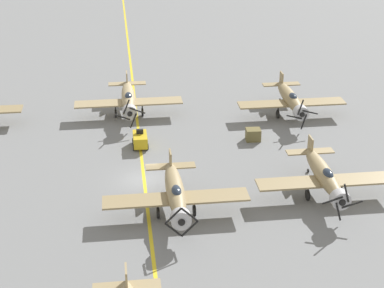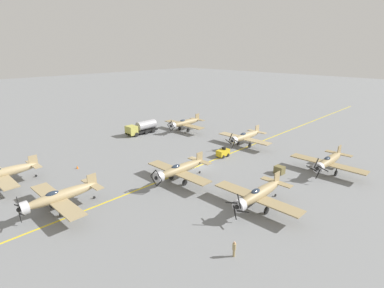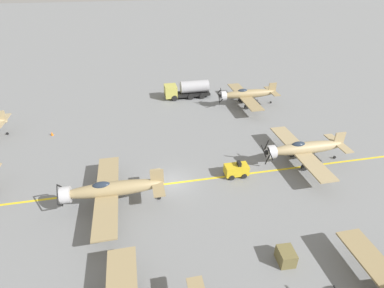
{
  "view_description": "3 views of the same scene",
  "coord_description": "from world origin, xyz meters",
  "px_view_note": "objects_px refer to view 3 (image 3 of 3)",
  "views": [
    {
      "loc": [
        1.98,
        51.86,
        28.1
      ],
      "look_at": [
        -4.48,
        -0.44,
        3.19
      ],
      "focal_mm": 60.0,
      "sensor_mm": 36.0,
      "label": 1
    },
    {
      "loc": [
        -33.09,
        35.14,
        19.55
      ],
      "look_at": [
        2.7,
        -1.57,
        3.17
      ],
      "focal_mm": 28.0,
      "sensor_mm": 36.0,
      "label": 2
    },
    {
      "loc": [
        -25.63,
        3.12,
        20.34
      ],
      "look_at": [
        1.95,
        -2.52,
        3.53
      ],
      "focal_mm": 28.0,
      "sensor_mm": 36.0,
      "label": 3
    }
  ],
  "objects_px": {
    "airplane_near_center": "(303,148)",
    "traffic_cone": "(52,134)",
    "tow_tractor": "(236,170)",
    "supply_crate_by_tanker": "(286,256)",
    "airplane_near_right": "(246,94)",
    "fuel_tanker": "(187,89)",
    "airplane_mid_center": "(110,190)"
  },
  "relations": [
    {
      "from": "airplane_mid_center",
      "to": "supply_crate_by_tanker",
      "type": "height_order",
      "value": "airplane_mid_center"
    },
    {
      "from": "airplane_mid_center",
      "to": "traffic_cone",
      "type": "xyz_separation_m",
      "value": [
        16.26,
        8.61,
        -1.74
      ]
    },
    {
      "from": "tow_tractor",
      "to": "supply_crate_by_tanker",
      "type": "bearing_deg",
      "value": -179.4
    },
    {
      "from": "fuel_tanker",
      "to": "tow_tractor",
      "type": "xyz_separation_m",
      "value": [
        -24.0,
        -1.06,
        -0.72
      ]
    },
    {
      "from": "airplane_near_right",
      "to": "fuel_tanker",
      "type": "bearing_deg",
      "value": 43.48
    },
    {
      "from": "tow_tractor",
      "to": "supply_crate_by_tanker",
      "type": "xyz_separation_m",
      "value": [
        -11.69,
        -0.12,
        -0.17
      ]
    },
    {
      "from": "airplane_near_center",
      "to": "traffic_cone",
      "type": "distance_m",
      "value": 33.22
    },
    {
      "from": "airplane_near_center",
      "to": "fuel_tanker",
      "type": "relative_size",
      "value": 1.5
    },
    {
      "from": "airplane_near_center",
      "to": "supply_crate_by_tanker",
      "type": "height_order",
      "value": "airplane_near_center"
    },
    {
      "from": "fuel_tanker",
      "to": "tow_tractor",
      "type": "relative_size",
      "value": 3.08
    },
    {
      "from": "airplane_near_center",
      "to": "airplane_mid_center",
      "type": "bearing_deg",
      "value": 112.04
    },
    {
      "from": "traffic_cone",
      "to": "airplane_mid_center",
      "type": "bearing_deg",
      "value": -152.08
    },
    {
      "from": "supply_crate_by_tanker",
      "to": "tow_tractor",
      "type": "bearing_deg",
      "value": 0.6
    },
    {
      "from": "airplane_near_right",
      "to": "tow_tractor",
      "type": "height_order",
      "value": "airplane_near_right"
    },
    {
      "from": "tow_tractor",
      "to": "supply_crate_by_tanker",
      "type": "relative_size",
      "value": 1.74
    },
    {
      "from": "fuel_tanker",
      "to": "traffic_cone",
      "type": "height_order",
      "value": "fuel_tanker"
    },
    {
      "from": "airplane_near_right",
      "to": "airplane_mid_center",
      "type": "xyz_separation_m",
      "value": [
        -20.73,
        21.43,
        0.0
      ]
    },
    {
      "from": "airplane_near_right",
      "to": "tow_tractor",
      "type": "distance_m",
      "value": 20.13
    },
    {
      "from": "airplane_near_right",
      "to": "airplane_mid_center",
      "type": "height_order",
      "value": "same"
    },
    {
      "from": "supply_crate_by_tanker",
      "to": "traffic_cone",
      "type": "xyz_separation_m",
      "value": [
        25.68,
        22.21,
        -0.35
      ]
    },
    {
      "from": "airplane_mid_center",
      "to": "tow_tractor",
      "type": "distance_m",
      "value": 13.72
    },
    {
      "from": "airplane_mid_center",
      "to": "fuel_tanker",
      "type": "relative_size",
      "value": 1.5
    },
    {
      "from": "fuel_tanker",
      "to": "supply_crate_by_tanker",
      "type": "xyz_separation_m",
      "value": [
        -35.69,
        -1.18,
        -0.89
      ]
    },
    {
      "from": "supply_crate_by_tanker",
      "to": "airplane_near_center",
      "type": "bearing_deg",
      "value": -33.34
    },
    {
      "from": "fuel_tanker",
      "to": "traffic_cone",
      "type": "xyz_separation_m",
      "value": [
        -10.01,
        21.03,
        -1.24
      ]
    },
    {
      "from": "airplane_near_right",
      "to": "airplane_near_center",
      "type": "distance_m",
      "value": 17.6
    },
    {
      "from": "airplane_near_center",
      "to": "supply_crate_by_tanker",
      "type": "xyz_separation_m",
      "value": [
        -12.55,
        8.25,
        -1.39
      ]
    },
    {
      "from": "supply_crate_by_tanker",
      "to": "fuel_tanker",
      "type": "bearing_deg",
      "value": 1.89
    },
    {
      "from": "tow_tractor",
      "to": "airplane_mid_center",
      "type": "bearing_deg",
      "value": 99.57
    },
    {
      "from": "airplane_mid_center",
      "to": "airplane_near_center",
      "type": "height_order",
      "value": "airplane_near_center"
    },
    {
      "from": "airplane_near_right",
      "to": "fuel_tanker",
      "type": "xyz_separation_m",
      "value": [
        5.54,
        9.01,
        -0.5
      ]
    },
    {
      "from": "airplane_near_center",
      "to": "traffic_cone",
      "type": "height_order",
      "value": "airplane_near_center"
    }
  ]
}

